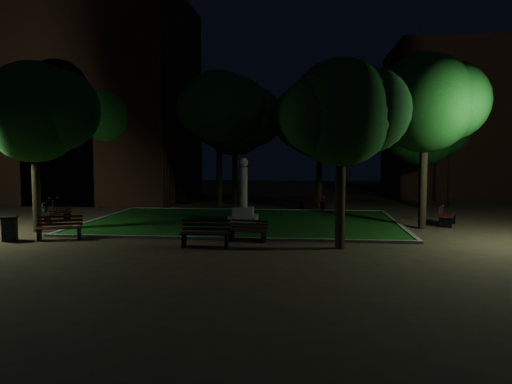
# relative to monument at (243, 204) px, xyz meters

# --- Properties ---
(ground) EXTENTS (80.00, 80.00, 0.00)m
(ground) POSITION_rel_monument_xyz_m (0.00, -2.00, -0.96)
(ground) COLOR #433424
(lawn) EXTENTS (15.00, 10.00, 0.08)m
(lawn) POSITION_rel_monument_xyz_m (0.00, 0.00, -0.92)
(lawn) COLOR #144710
(lawn) RESTS_ON ground
(lawn_kerb) EXTENTS (15.40, 10.40, 0.12)m
(lawn_kerb) POSITION_rel_monument_xyz_m (0.00, 0.00, -0.90)
(lawn_kerb) COLOR slate
(lawn_kerb) RESTS_ON ground
(monument) EXTENTS (1.40, 1.40, 3.20)m
(monument) POSITION_rel_monument_xyz_m (0.00, 0.00, 0.00)
(monument) COLOR gray
(monument) RESTS_ON lawn
(building_main) EXTENTS (20.00, 12.00, 15.00)m
(building_main) POSITION_rel_monument_xyz_m (-15.86, 11.79, 6.42)
(building_main) COLOR #552E20
(building_main) RESTS_ON ground
(building_far) EXTENTS (16.00, 10.00, 12.00)m
(building_far) POSITION_rel_monument_xyz_m (18.00, 18.00, 5.04)
(building_far) COLOR #552E20
(building_far) RESTS_ON ground
(tree_west) EXTENTS (5.40, 4.41, 7.50)m
(tree_west) POSITION_rel_monument_xyz_m (-8.59, -3.97, 4.33)
(tree_west) COLOR black
(tree_west) RESTS_ON ground
(tree_north_wl) EXTENTS (5.65, 4.62, 8.72)m
(tree_north_wl) POSITION_rel_monument_xyz_m (-2.31, 6.59, 5.45)
(tree_north_wl) COLOR black
(tree_north_wl) RESTS_ON ground
(tree_north_er) EXTENTS (6.53, 5.33, 8.51)m
(tree_north_er) POSITION_rel_monument_xyz_m (4.06, 7.62, 4.88)
(tree_north_er) COLOR black
(tree_north_er) RESTS_ON ground
(tree_ne) EXTENTS (5.81, 4.74, 7.42)m
(tree_ne) POSITION_rel_monument_xyz_m (10.45, 7.57, 4.09)
(tree_ne) COLOR black
(tree_ne) RESTS_ON ground
(tree_east) EXTENTS (5.56, 4.54, 8.06)m
(tree_east) POSITION_rel_monument_xyz_m (8.62, -1.12, 4.83)
(tree_east) COLOR black
(tree_east) RESTS_ON ground
(tree_se) EXTENTS (4.77, 3.89, 6.91)m
(tree_se) POSITION_rel_monument_xyz_m (4.51, -6.40, 4.00)
(tree_se) COLOR black
(tree_se) RESTS_ON ground
(tree_nw) EXTENTS (5.67, 4.63, 8.14)m
(tree_nw) POSITION_rel_monument_xyz_m (-9.59, 7.65, 4.86)
(tree_nw) COLOR black
(tree_nw) RESTS_ON ground
(tree_far_north) EXTENTS (6.15, 5.02, 8.35)m
(tree_far_north) POSITION_rel_monument_xyz_m (-1.62, 8.76, 4.87)
(tree_far_north) COLOR black
(tree_far_north) RESTS_ON ground
(tree_extra) EXTENTS (5.67, 4.63, 8.29)m
(tree_extra) POSITION_rel_monument_xyz_m (-9.62, 8.35, 5.01)
(tree_extra) COLOR black
(tree_extra) RESTS_ON ground
(lamppost_nw) EXTENTS (1.18, 0.28, 4.25)m
(lamppost_nw) POSITION_rel_monument_xyz_m (-11.65, 9.09, 2.04)
(lamppost_nw) COLOR black
(lamppost_nw) RESTS_ON ground
(lamppost_ne) EXTENTS (1.18, 0.28, 4.72)m
(lamppost_ne) POSITION_rel_monument_xyz_m (12.24, 8.43, 2.32)
(lamppost_ne) COLOR black
(lamppost_ne) RESTS_ON ground
(bench_near_left) EXTENTS (1.86, 0.72, 1.01)m
(bench_near_left) POSITION_rel_monument_xyz_m (-0.57, -6.53, -0.48)
(bench_near_left) COLOR black
(bench_near_left) RESTS_ON ground
(bench_near_right) EXTENTS (1.62, 0.83, 0.85)m
(bench_near_right) POSITION_rel_monument_xyz_m (0.88, -5.27, -0.56)
(bench_near_right) COLOR black
(bench_near_right) RESTS_ON ground
(bench_west_near) EXTENTS (1.85, 1.12, 0.96)m
(bench_west_near) POSITION_rel_monument_xyz_m (-6.77, -5.69, -0.50)
(bench_west_near) COLOR black
(bench_west_near) RESTS_ON ground
(bench_left_side) EXTENTS (0.98, 1.47, 0.76)m
(bench_left_side) POSITION_rel_monument_xyz_m (-9.46, -0.68, -0.60)
(bench_left_side) COLOR black
(bench_left_side) RESTS_ON ground
(bench_right_side) EXTENTS (1.19, 1.83, 0.95)m
(bench_right_side) POSITION_rel_monument_xyz_m (9.89, 0.01, -0.51)
(bench_right_side) COLOR black
(bench_right_side) RESTS_ON ground
(bench_far_side) EXTENTS (1.70, 1.16, 0.89)m
(bench_far_side) POSITION_rel_monument_xyz_m (3.53, 6.24, -0.54)
(bench_far_side) COLOR black
(bench_far_side) RESTS_ON ground
(trash_bin) EXTENTS (0.74, 0.74, 0.98)m
(trash_bin) POSITION_rel_monument_xyz_m (-8.63, -6.13, -0.46)
(trash_bin) COLOR black
(trash_bin) RESTS_ON ground
(bicycle) EXTENTS (1.87, 1.58, 0.96)m
(bicycle) POSITION_rel_monument_xyz_m (-11.74, 2.62, -0.47)
(bicycle) COLOR black
(bicycle) RESTS_ON ground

